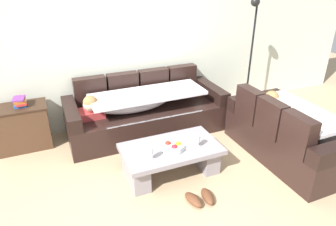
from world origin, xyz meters
name	(u,v)px	position (x,y,z in m)	size (l,w,h in m)	color
ground_plane	(180,197)	(0.00, 0.00, 0.00)	(14.00, 14.00, 0.00)	tan
back_wall	(123,40)	(0.00, 2.15, 1.35)	(9.00, 0.10, 2.70)	silver
couch_along_wall	(144,112)	(0.13, 1.62, 0.33)	(2.41, 0.92, 0.88)	black
couch_near_window	(289,134)	(1.71, 0.21, 0.33)	(0.92, 1.71, 0.88)	black
coffee_table	(171,157)	(0.09, 0.47, 0.24)	(1.20, 0.68, 0.38)	gray
fruit_bowl	(173,146)	(0.08, 0.41, 0.42)	(0.28, 0.28, 0.10)	silver
wine_glass_near_left	(150,151)	(-0.24, 0.31, 0.50)	(0.07, 0.07, 0.17)	silver
wine_glass_near_right	(197,139)	(0.38, 0.34, 0.50)	(0.07, 0.07, 0.17)	silver
open_magazine	(186,145)	(0.28, 0.43, 0.39)	(0.28, 0.21, 0.01)	white
side_cabinet	(23,127)	(-1.60, 1.85, 0.32)	(0.72, 0.44, 0.64)	#4A3120
book_stack_on_cabinet	(20,102)	(-1.56, 1.85, 0.70)	(0.18, 0.22, 0.12)	#2D569E
floor_lamp	(251,50)	(2.04, 1.64, 1.12)	(0.33, 0.31, 1.95)	black
pair_of_shoes	(201,198)	(0.18, -0.15, 0.04)	(0.34, 0.30, 0.09)	#59331E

